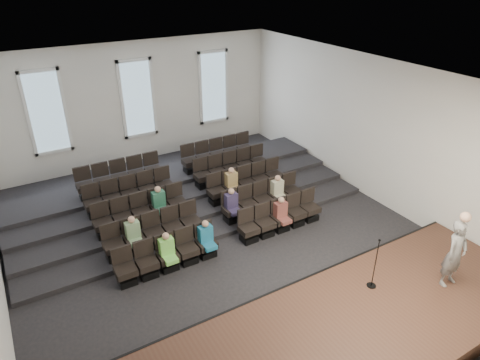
% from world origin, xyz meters
% --- Properties ---
extents(ground, '(14.00, 14.00, 0.00)m').
position_xyz_m(ground, '(0.00, 0.00, 0.00)').
color(ground, black).
rests_on(ground, ground).
extents(ceiling, '(12.00, 14.00, 0.02)m').
position_xyz_m(ceiling, '(0.00, 0.00, 5.01)').
color(ceiling, white).
rests_on(ceiling, ground).
extents(wall_back, '(12.00, 0.04, 5.00)m').
position_xyz_m(wall_back, '(0.00, 7.02, 2.50)').
color(wall_back, white).
rests_on(wall_back, ground).
extents(wall_front, '(12.00, 0.04, 5.00)m').
position_xyz_m(wall_front, '(0.00, -7.02, 2.50)').
color(wall_front, white).
rests_on(wall_front, ground).
extents(wall_right, '(0.04, 14.00, 5.00)m').
position_xyz_m(wall_right, '(6.02, 0.00, 2.50)').
color(wall_right, white).
rests_on(wall_right, ground).
extents(stage, '(11.80, 3.60, 0.50)m').
position_xyz_m(stage, '(0.00, -5.10, 0.25)').
color(stage, '#40271B').
rests_on(stage, ground).
extents(stage_lip, '(11.80, 0.06, 0.52)m').
position_xyz_m(stage_lip, '(0.00, -3.33, 0.25)').
color(stage_lip, black).
rests_on(stage_lip, ground).
extents(risers, '(11.80, 4.80, 0.60)m').
position_xyz_m(risers, '(0.00, 3.17, 0.20)').
color(risers, black).
rests_on(risers, ground).
extents(seating_rows, '(6.80, 4.70, 1.67)m').
position_xyz_m(seating_rows, '(-0.00, 1.54, 0.68)').
color(seating_rows, black).
rests_on(seating_rows, ground).
extents(windows, '(8.44, 0.10, 3.24)m').
position_xyz_m(windows, '(0.00, 6.95, 2.70)').
color(windows, white).
rests_on(windows, wall_back).
extents(audience, '(5.45, 2.64, 1.10)m').
position_xyz_m(audience, '(0.00, 0.32, 0.81)').
color(audience, '#7BD756').
rests_on(audience, seating_rows).
extents(speaker, '(0.67, 0.45, 1.80)m').
position_xyz_m(speaker, '(3.72, -5.30, 1.40)').
color(speaker, slate).
rests_on(speaker, stage).
extents(mic_stand, '(0.24, 0.24, 1.42)m').
position_xyz_m(mic_stand, '(1.98, -4.41, 0.92)').
color(mic_stand, black).
rests_on(mic_stand, stage).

